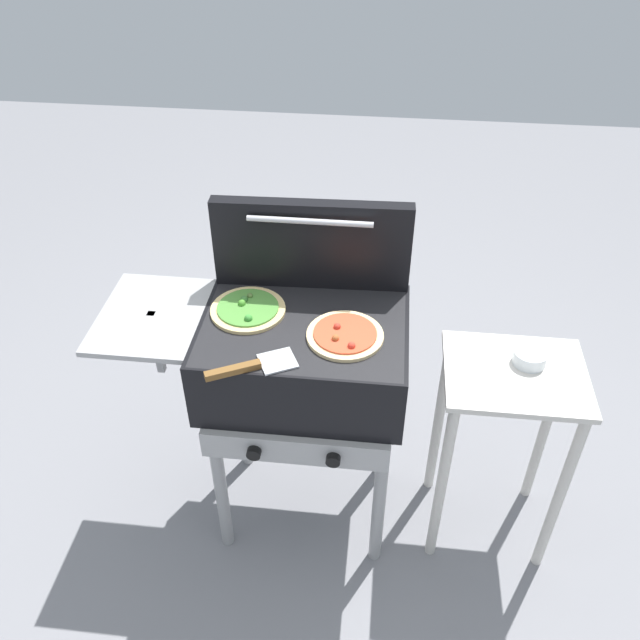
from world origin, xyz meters
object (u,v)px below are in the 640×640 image
at_px(pizza_veggie, 248,309).
at_px(topping_bowl_near, 530,358).
at_px(prep_table, 504,421).
at_px(spatula, 252,366).
at_px(pizza_pepperoni, 345,335).
at_px(grill, 300,360).

xyz_separation_m(pizza_veggie, topping_bowl_near, (0.88, 0.00, -0.12)).
relative_size(pizza_veggie, prep_table, 0.30).
bearing_deg(prep_table, spatula, -164.65).
bearing_deg(prep_table, pizza_pepperoni, -174.71).
relative_size(pizza_pepperoni, topping_bowl_near, 2.22).
relative_size(pizza_veggie, spatula, 0.91).
bearing_deg(pizza_veggie, pizza_pepperoni, -16.59).
height_order(spatula, topping_bowl_near, spatula).
height_order(grill, prep_table, grill).
bearing_deg(pizza_veggie, topping_bowl_near, 0.25).
distance_m(pizza_veggie, spatula, 0.26).
bearing_deg(spatula, prep_table, 15.35).
bearing_deg(grill, topping_bowl_near, 4.14).
xyz_separation_m(pizza_veggie, spatula, (0.06, -0.26, -0.00)).
height_order(spatula, prep_table, spatula).
bearing_deg(pizza_pepperoni, topping_bowl_near, 9.57).
distance_m(grill, pizza_veggie, 0.23).
height_order(pizza_pepperoni, prep_table, pizza_pepperoni).
xyz_separation_m(pizza_pepperoni, topping_bowl_near, (0.57, 0.10, -0.12)).
distance_m(grill, spatula, 0.28).
relative_size(pizza_pepperoni, prep_table, 0.30).
distance_m(spatula, prep_table, 0.88).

